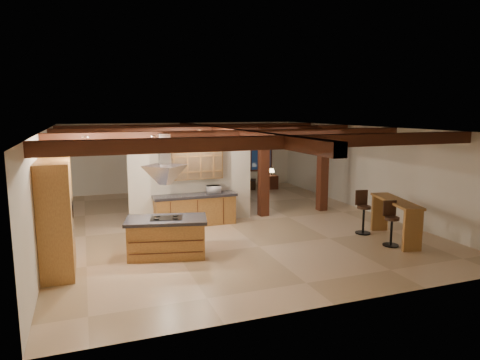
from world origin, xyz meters
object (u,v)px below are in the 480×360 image
at_px(sofa, 234,182).
at_px(bar_counter, 395,213).
at_px(kitchen_island, 167,237).
at_px(dining_table, 213,197).

xyz_separation_m(sofa, bar_counter, (1.51, -8.70, 0.45)).
bearing_deg(bar_counter, kitchen_island, 172.11).
xyz_separation_m(kitchen_island, dining_table, (2.57, 4.83, -0.14)).
bearing_deg(dining_table, sofa, 80.51).
relative_size(kitchen_island, bar_counter, 0.96).
relative_size(dining_table, sofa, 0.96).
bearing_deg(sofa, dining_table, 82.74).
bearing_deg(sofa, kitchen_island, 84.72).
height_order(dining_table, bar_counter, bar_counter).
distance_m(kitchen_island, sofa, 9.03).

